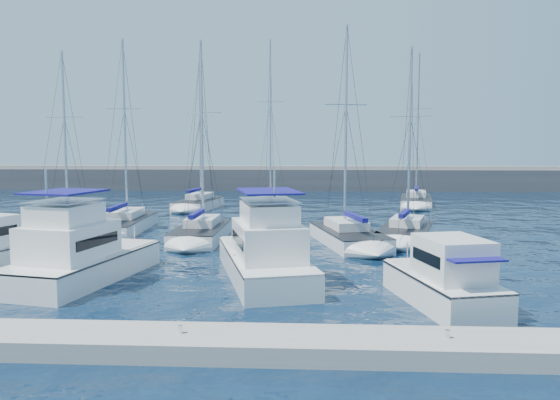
{
  "coord_description": "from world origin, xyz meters",
  "views": [
    {
      "loc": [
        3.88,
        -26.91,
        6.25
      ],
      "look_at": [
        2.13,
        6.06,
        3.0
      ],
      "focal_mm": 35.0,
      "sensor_mm": 36.0,
      "label": 1
    }
  ],
  "objects_px": {
    "sailboat_mid_e": "(406,233)",
    "sailboat_back_c": "(416,201)",
    "sailboat_mid_a": "(64,227)",
    "sailboat_mid_d": "(348,236)",
    "motor_yacht_port_inner": "(78,258)",
    "motor_yacht_stbd_inner": "(265,256)",
    "sailboat_back_a": "(199,203)",
    "motor_yacht_stbd_outer": "(445,282)",
    "sailboat_back_b": "(270,202)",
    "sailboat_mid_b": "(124,224)",
    "sailboat_mid_c": "(201,233)"
  },
  "relations": [
    {
      "from": "motor_yacht_stbd_outer",
      "to": "sailboat_back_b",
      "type": "bearing_deg",
      "value": 91.82
    },
    {
      "from": "motor_yacht_port_inner",
      "to": "motor_yacht_stbd_inner",
      "type": "distance_m",
      "value": 8.64
    },
    {
      "from": "sailboat_mid_d",
      "to": "sailboat_mid_e",
      "type": "xyz_separation_m",
      "value": [
        3.97,
        1.6,
        0.0
      ]
    },
    {
      "from": "motor_yacht_stbd_inner",
      "to": "sailboat_mid_e",
      "type": "bearing_deg",
      "value": 37.69
    },
    {
      "from": "motor_yacht_stbd_inner",
      "to": "sailboat_mid_d",
      "type": "relative_size",
      "value": 0.72
    },
    {
      "from": "sailboat_mid_a",
      "to": "sailboat_mid_d",
      "type": "distance_m",
      "value": 20.27
    },
    {
      "from": "motor_yacht_stbd_inner",
      "to": "sailboat_back_b",
      "type": "xyz_separation_m",
      "value": [
        -1.97,
        30.37,
        -0.58
      ]
    },
    {
      "from": "motor_yacht_stbd_inner",
      "to": "sailboat_back_a",
      "type": "bearing_deg",
      "value": 92.49
    },
    {
      "from": "motor_yacht_port_inner",
      "to": "sailboat_mid_d",
      "type": "distance_m",
      "value": 16.79
    },
    {
      "from": "motor_yacht_port_inner",
      "to": "sailboat_mid_e",
      "type": "distance_m",
      "value": 20.93
    },
    {
      "from": "sailboat_mid_a",
      "to": "sailboat_mid_d",
      "type": "relative_size",
      "value": 0.93
    },
    {
      "from": "sailboat_mid_d",
      "to": "sailboat_back_c",
      "type": "relative_size",
      "value": 0.87
    },
    {
      "from": "motor_yacht_port_inner",
      "to": "sailboat_back_b",
      "type": "xyz_separation_m",
      "value": [
        6.63,
        31.24,
        -0.58
      ]
    },
    {
      "from": "sailboat_back_b",
      "to": "sailboat_mid_c",
      "type": "bearing_deg",
      "value": -97.74
    },
    {
      "from": "sailboat_mid_b",
      "to": "motor_yacht_stbd_outer",
      "type": "bearing_deg",
      "value": -46.37
    },
    {
      "from": "motor_yacht_stbd_inner",
      "to": "sailboat_mid_e",
      "type": "relative_size",
      "value": 0.78
    },
    {
      "from": "sailboat_mid_b",
      "to": "sailboat_back_a",
      "type": "xyz_separation_m",
      "value": [
        2.6,
        14.71,
        0.02
      ]
    },
    {
      "from": "sailboat_mid_e",
      "to": "sailboat_back_b",
      "type": "distance_m",
      "value": 21.9
    },
    {
      "from": "sailboat_mid_a",
      "to": "sailboat_mid_c",
      "type": "height_order",
      "value": "sailboat_mid_c"
    },
    {
      "from": "sailboat_mid_a",
      "to": "sailboat_back_c",
      "type": "distance_m",
      "value": 35.13
    },
    {
      "from": "sailboat_mid_a",
      "to": "sailboat_back_a",
      "type": "distance_m",
      "value": 17.54
    },
    {
      "from": "motor_yacht_port_inner",
      "to": "sailboat_mid_e",
      "type": "bearing_deg",
      "value": 46.64
    },
    {
      "from": "motor_yacht_stbd_outer",
      "to": "sailboat_back_b",
      "type": "relative_size",
      "value": 0.38
    },
    {
      "from": "sailboat_mid_a",
      "to": "sailboat_back_c",
      "type": "height_order",
      "value": "sailboat_back_c"
    },
    {
      "from": "motor_yacht_stbd_inner",
      "to": "sailboat_mid_d",
      "type": "bearing_deg",
      "value": 49.56
    },
    {
      "from": "sailboat_mid_e",
      "to": "sailboat_back_c",
      "type": "relative_size",
      "value": 0.8
    },
    {
      "from": "sailboat_mid_a",
      "to": "sailboat_mid_d",
      "type": "xyz_separation_m",
      "value": [
        20.04,
        -3.08,
        -0.0
      ]
    },
    {
      "from": "motor_yacht_port_inner",
      "to": "sailboat_mid_c",
      "type": "bearing_deg",
      "value": 84.38
    },
    {
      "from": "motor_yacht_stbd_outer",
      "to": "sailboat_mid_c",
      "type": "bearing_deg",
      "value": 117.75
    },
    {
      "from": "sailboat_mid_a",
      "to": "sailboat_mid_d",
      "type": "bearing_deg",
      "value": -7.1
    },
    {
      "from": "sailboat_back_a",
      "to": "sailboat_back_b",
      "type": "bearing_deg",
      "value": 18.74
    },
    {
      "from": "motor_yacht_stbd_outer",
      "to": "sailboat_back_c",
      "type": "xyz_separation_m",
      "value": [
        5.94,
        36.64,
        -0.41
      ]
    },
    {
      "from": "motor_yacht_stbd_inner",
      "to": "sailboat_back_c",
      "type": "bearing_deg",
      "value": 52.97
    },
    {
      "from": "sailboat_mid_b",
      "to": "sailboat_mid_e",
      "type": "relative_size",
      "value": 1.1
    },
    {
      "from": "sailboat_mid_d",
      "to": "sailboat_back_a",
      "type": "relative_size",
      "value": 0.95
    },
    {
      "from": "sailboat_mid_d",
      "to": "sailboat_back_b",
      "type": "distance_m",
      "value": 21.83
    },
    {
      "from": "sailboat_mid_e",
      "to": "motor_yacht_stbd_outer",
      "type": "bearing_deg",
      "value": -77.29
    },
    {
      "from": "sailboat_mid_e",
      "to": "sailboat_back_c",
      "type": "height_order",
      "value": "sailboat_back_c"
    },
    {
      "from": "sailboat_back_a",
      "to": "motor_yacht_stbd_inner",
      "type": "bearing_deg",
      "value": -65.3
    },
    {
      "from": "sailboat_mid_c",
      "to": "sailboat_back_b",
      "type": "bearing_deg",
      "value": 81.21
    },
    {
      "from": "sailboat_mid_e",
      "to": "sailboat_back_b",
      "type": "bearing_deg",
      "value": 135.67
    },
    {
      "from": "motor_yacht_stbd_outer",
      "to": "sailboat_back_a",
      "type": "bearing_deg",
      "value": 103.14
    },
    {
      "from": "sailboat_mid_e",
      "to": "sailboat_back_c",
      "type": "xyz_separation_m",
      "value": [
        4.8,
        21.59,
        0.02
      ]
    },
    {
      "from": "sailboat_back_a",
      "to": "sailboat_back_c",
      "type": "relative_size",
      "value": 0.91
    },
    {
      "from": "motor_yacht_port_inner",
      "to": "motor_yacht_stbd_outer",
      "type": "distance_m",
      "value": 16.27
    },
    {
      "from": "sailboat_mid_b",
      "to": "sailboat_back_c",
      "type": "distance_m",
      "value": 31.09
    },
    {
      "from": "motor_yacht_stbd_outer",
      "to": "sailboat_mid_d",
      "type": "xyz_separation_m",
      "value": [
        -2.83,
        13.45,
        -0.43
      ]
    },
    {
      "from": "sailboat_back_a",
      "to": "sailboat_back_b",
      "type": "height_order",
      "value": "sailboat_back_b"
    },
    {
      "from": "motor_yacht_port_inner",
      "to": "sailboat_mid_c",
      "type": "height_order",
      "value": "sailboat_mid_c"
    },
    {
      "from": "motor_yacht_stbd_inner",
      "to": "sailboat_mid_a",
      "type": "xyz_separation_m",
      "value": [
        -15.47,
        12.62,
        -0.62
      ]
    }
  ]
}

